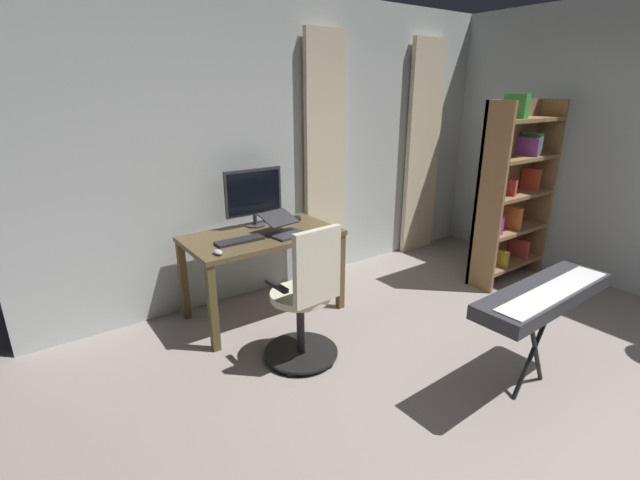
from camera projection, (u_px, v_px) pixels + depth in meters
name	position (u px, v px, depth m)	size (l,w,h in m)	color
ground_plane	(597.00, 460.00, 2.45)	(8.02, 8.02, 0.00)	gray
back_room_partition	(293.00, 147.00, 4.37)	(5.13, 0.10, 2.77)	silver
curtain_left_panel	(423.00, 150.00, 5.30)	(0.51, 0.06, 2.48)	beige
curtain_right_panel	(325.00, 161.00, 4.51)	(0.47, 0.06, 2.48)	beige
desk	(262.00, 245.00, 3.85)	(1.31, 0.73, 0.75)	brown
office_chair	(306.00, 302.00, 3.18)	(0.56, 0.56, 1.07)	black
computer_monitor	(254.00, 194.00, 3.95)	(0.55, 0.18, 0.52)	#333338
computer_keyboard	(240.00, 241.00, 3.61)	(0.40, 0.12, 0.02)	#232328
laptop	(284.00, 228.00, 3.79)	(0.34, 0.38, 0.17)	#333338
computer_mouse	(218.00, 252.00, 3.34)	(0.06, 0.10, 0.04)	#B7BCC1
cell_phone_face_up	(297.00, 218.00, 4.26)	(0.07, 0.14, 0.01)	black
bookshelf	(511.00, 193.00, 4.53)	(0.93, 0.30, 1.89)	olive
piano_keyboard	(544.00, 297.00, 2.80)	(1.17, 0.36, 0.76)	black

